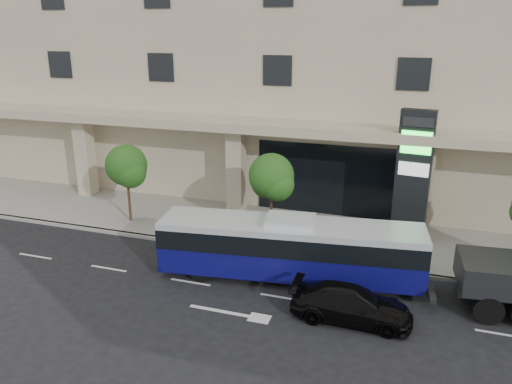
# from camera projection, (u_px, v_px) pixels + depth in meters

# --- Properties ---
(ground) EXTENTS (120.00, 120.00, 0.00)m
(ground) POSITION_uv_depth(u_px,v_px,m) (291.00, 280.00, 21.16)
(ground) COLOR black
(ground) RESTS_ON ground
(sidewalk) EXTENTS (120.00, 6.00, 0.15)m
(sidewalk) POSITION_uv_depth(u_px,v_px,m) (316.00, 234.00, 25.64)
(sidewalk) COLOR gray
(sidewalk) RESTS_ON ground
(curb) EXTENTS (120.00, 0.30, 0.15)m
(curb) POSITION_uv_depth(u_px,v_px,m) (302.00, 259.00, 22.94)
(curb) COLOR gray
(curb) RESTS_ON ground
(convention_center) EXTENTS (60.00, 17.60, 20.00)m
(convention_center) POSITION_uv_depth(u_px,v_px,m) (355.00, 31.00, 31.92)
(convention_center) COLOR tan
(convention_center) RESTS_ON ground
(tree_left) EXTENTS (2.27, 2.20, 4.22)m
(tree_left) POSITION_uv_depth(u_px,v_px,m) (127.00, 168.00, 26.38)
(tree_left) COLOR #422B19
(tree_left) RESTS_ON sidewalk
(tree_mid) EXTENTS (2.28, 2.20, 4.38)m
(tree_mid) POSITION_uv_depth(u_px,v_px,m) (272.00, 179.00, 23.96)
(tree_mid) COLOR #422B19
(tree_mid) RESTS_ON sidewalk
(city_bus) EXTENTS (11.20, 3.71, 2.78)m
(city_bus) POSITION_uv_depth(u_px,v_px,m) (290.00, 248.00, 20.92)
(city_bus) COLOR black
(city_bus) RESTS_ON ground
(black_sedan) EXTENTS (4.41, 1.81, 1.28)m
(black_sedan) POSITION_uv_depth(u_px,v_px,m) (351.00, 304.00, 18.12)
(black_sedan) COLOR black
(black_sedan) RESTS_ON ground
(signage_pylon) EXTENTS (1.67, 0.80, 6.45)m
(signage_pylon) POSITION_uv_depth(u_px,v_px,m) (413.00, 175.00, 24.00)
(signage_pylon) COLOR black
(signage_pylon) RESTS_ON sidewalk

